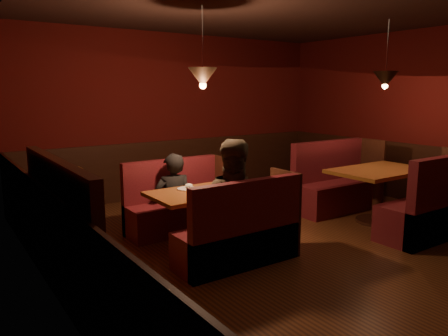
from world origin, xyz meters
TOP-DOWN VIEW (x-y plane):
  - room at (-0.28, 0.05)m, footprint 6.02×7.02m
  - main_table at (-1.12, 0.81)m, footprint 1.30×0.79m
  - main_bench_far at (-1.11, 1.54)m, footprint 1.43×0.51m
  - main_bench_near at (-1.11, 0.07)m, footprint 1.43×0.51m
  - second_table at (1.47, 0.22)m, footprint 1.40×0.89m
  - second_bench_far at (1.50, 1.06)m, footprint 1.55×0.58m
  - second_bench_near at (1.50, -0.61)m, footprint 1.55×0.58m
  - diner_a at (-1.22, 1.44)m, footprint 0.58×0.44m
  - diner_b at (-1.02, 0.25)m, footprint 1.02×0.92m

SIDE VIEW (x-z plane):
  - main_bench_far at x=-1.11m, z-range -0.18..0.80m
  - main_bench_near at x=-1.11m, z-range -0.18..0.80m
  - second_bench_far at x=1.50m, z-range -0.20..0.90m
  - second_bench_near at x=1.50m, z-range -0.20..0.90m
  - main_table at x=-1.12m, z-range 0.08..0.99m
  - second_table at x=1.47m, z-range 0.19..0.98m
  - diner_a at x=-1.22m, z-range 0.00..1.44m
  - diner_b at x=-1.02m, z-range 0.00..1.72m
  - room at x=-0.28m, z-range -0.41..2.51m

